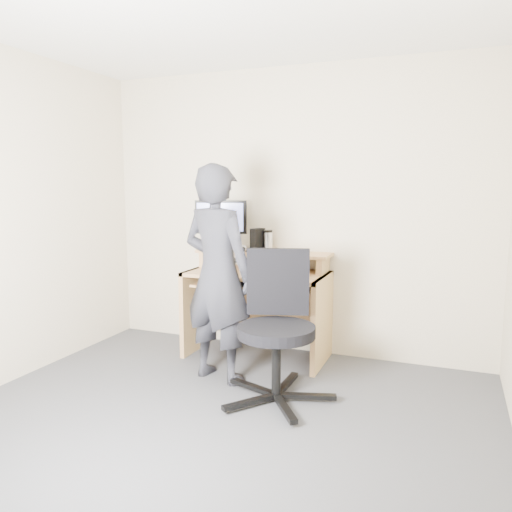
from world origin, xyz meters
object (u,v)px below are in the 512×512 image
Objects in this scene: desk at (260,293)px; office_chair at (277,321)px; monitor at (221,220)px; person at (218,274)px.

desk is 1.18× the size of office_chair.
monitor is at bearing 173.18° from desk.
office_chair is (0.83, -0.86, -0.62)m from monitor.
office_chair is 0.62× the size of person.
person reaches higher than monitor.
monitor is 0.84m from person.
monitor is 0.45× the size of office_chair.
desk is 0.72m from person.
desk is at bearing 101.49° from office_chair.
person reaches higher than desk.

